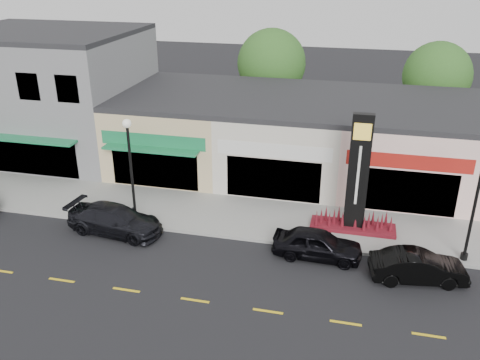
{
  "coord_description": "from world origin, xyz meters",
  "views": [
    {
      "loc": [
        2.64,
        -18.88,
        12.79
      ],
      "look_at": [
        -2.79,
        4.0,
        2.32
      ],
      "focal_mm": 38.0,
      "sensor_mm": 36.0,
      "label": 1
    }
  ],
  "objects": [
    {
      "name": "ground",
      "position": [
        0.0,
        0.0,
        0.0
      ],
      "size": [
        120.0,
        120.0,
        0.0
      ],
      "primitive_type": "plane",
      "color": "black",
      "rests_on": "ground"
    },
    {
      "name": "sidewalk",
      "position": [
        0.0,
        4.35,
        0.07
      ],
      "size": [
        52.0,
        4.3,
        0.15
      ],
      "primitive_type": "cube",
      "color": "gray",
      "rests_on": "ground"
    },
    {
      "name": "curb",
      "position": [
        0.0,
        2.1,
        0.07
      ],
      "size": [
        52.0,
        0.2,
        0.15
      ],
      "primitive_type": "cube",
      "color": "gray",
      "rests_on": "ground"
    },
    {
      "name": "building_grey_2story",
      "position": [
        -18.0,
        11.48,
        4.14
      ],
      "size": [
        12.0,
        10.95,
        8.3
      ],
      "color": "slate",
      "rests_on": "ground"
    },
    {
      "name": "shop_beige",
      "position": [
        -8.5,
        11.46,
        2.4
      ],
      "size": [
        7.0,
        10.85,
        4.8
      ],
      "color": "#CBBA82",
      "rests_on": "ground"
    },
    {
      "name": "shop_cream",
      "position": [
        -1.5,
        11.47,
        2.4
      ],
      "size": [
        7.0,
        10.01,
        4.8
      ],
      "color": "beige",
      "rests_on": "ground"
    },
    {
      "name": "shop_pink_w",
      "position": [
        5.5,
        11.47,
        2.4
      ],
      "size": [
        7.0,
        10.01,
        4.8
      ],
      "color": "beige",
      "rests_on": "ground"
    },
    {
      "name": "tree_rear_west",
      "position": [
        -4.0,
        19.5,
        5.22
      ],
      "size": [
        5.2,
        5.2,
        7.83
      ],
      "color": "#382619",
      "rests_on": "ground"
    },
    {
      "name": "tree_rear_mid",
      "position": [
        8.0,
        19.5,
        4.88
      ],
      "size": [
        4.8,
        4.8,
        7.29
      ],
      "color": "#382619",
      "rests_on": "ground"
    },
    {
      "name": "lamp_west_near",
      "position": [
        -8.0,
        2.5,
        3.48
      ],
      "size": [
        0.44,
        0.44,
        5.47
      ],
      "color": "black",
      "rests_on": "sidewalk"
    },
    {
      "name": "lamp_east_near",
      "position": [
        8.0,
        2.5,
        3.48
      ],
      "size": [
        0.44,
        0.44,
        5.47
      ],
      "color": "black",
      "rests_on": "sidewalk"
    },
    {
      "name": "pylon_sign",
      "position": [
        3.0,
        4.2,
        2.27
      ],
      "size": [
        4.2,
        1.3,
        6.0
      ],
      "color": "maroon",
      "rests_on": "sidewalk"
    },
    {
      "name": "car_dark_sedan",
      "position": [
        -8.57,
        1.36,
        0.71
      ],
      "size": [
        2.5,
        5.07,
        1.42
      ],
      "primitive_type": "imported",
      "rotation": [
        0.0,
        0.0,
        1.46
      ],
      "color": "black",
      "rests_on": "ground"
    },
    {
      "name": "car_black_sedan",
      "position": [
        1.47,
        1.38,
        0.69
      ],
      "size": [
        1.77,
        4.12,
        1.39
      ],
      "primitive_type": "imported",
      "rotation": [
        0.0,
        0.0,
        1.54
      ],
      "color": "black",
      "rests_on": "ground"
    },
    {
      "name": "car_black_conv",
      "position": [
        5.82,
        0.54,
        0.66
      ],
      "size": [
        2.0,
        4.19,
        1.33
      ],
      "primitive_type": "imported",
      "rotation": [
        0.0,
        0.0,
        1.72
      ],
      "color": "black",
      "rests_on": "ground"
    }
  ]
}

